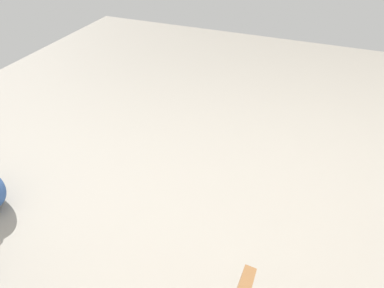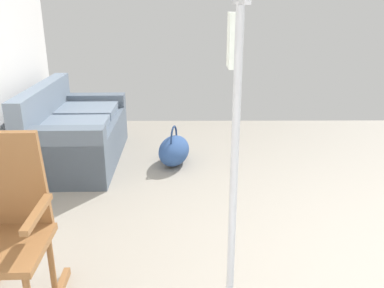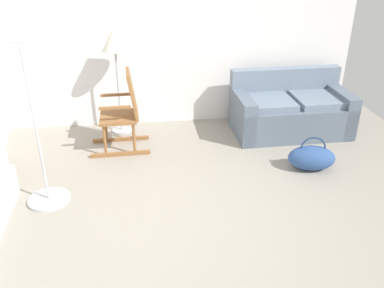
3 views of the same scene
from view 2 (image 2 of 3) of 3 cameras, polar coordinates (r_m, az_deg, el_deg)
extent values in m
plane|color=gray|center=(3.05, 15.50, -14.79)|extent=(6.79, 6.79, 0.00)
cube|color=slate|center=(4.62, -15.61, 0.35)|extent=(1.62, 0.89, 0.45)
cube|color=slate|center=(4.20, -16.53, 2.14)|extent=(0.69, 0.66, 0.10)
cube|color=slate|center=(4.88, -14.46, 4.71)|extent=(0.69, 0.66, 0.10)
cube|color=slate|center=(4.61, -20.27, 5.30)|extent=(1.60, 0.20, 0.40)
cube|color=slate|center=(3.96, -18.02, -1.98)|extent=(0.20, 0.85, 0.60)
cube|color=slate|center=(5.26, -13.95, 3.65)|extent=(0.20, 0.85, 0.60)
cylinder|color=brown|center=(2.60, -19.27, -15.13)|extent=(0.04, 0.04, 0.40)
cube|color=brown|center=(2.45, -24.77, -4.79)|extent=(0.13, 0.44, 0.60)
cube|color=brown|center=(2.21, -21.00, -9.10)|extent=(0.39, 0.06, 0.03)
ellipsoid|color=#2D4C84|center=(4.40, -2.55, -0.93)|extent=(0.61, 0.41, 0.30)
torus|color=navy|center=(4.36, -2.58, 0.68)|extent=(0.30, 0.07, 0.30)
cylinder|color=#B2B5BA|center=(1.39, 5.46, -17.04)|extent=(0.02, 0.02, 1.65)
cube|color=#B2B5BA|center=(1.12, 6.87, 19.37)|extent=(0.28, 0.02, 0.02)
cube|color=white|center=(1.24, 5.98, 14.31)|extent=(0.09, 0.04, 0.16)
camera|label=1|loc=(2.44, -42.55, 21.97)|focal=35.73mm
camera|label=3|loc=(4.51, 64.67, 19.44)|focal=37.77mm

